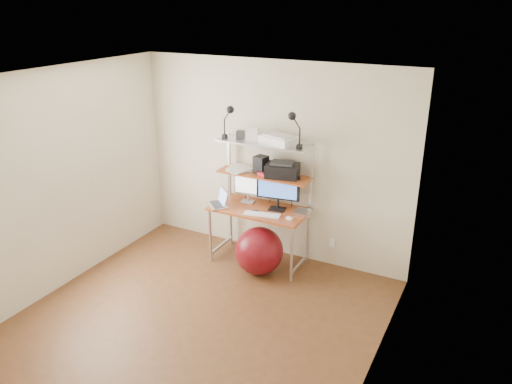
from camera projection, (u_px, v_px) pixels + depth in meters
room at (191, 212)px, 4.77m from camera, size 3.60×3.60×3.60m
computer_desk at (261, 190)px, 6.12m from camera, size 1.20×0.60×1.57m
wall_outlet at (332, 243)px, 6.23m from camera, size 0.08×0.01×0.12m
monitor_silver at (248, 186)px, 6.27m from camera, size 0.37×0.15×0.41m
monitor_black at (278, 189)px, 6.03m from camera, size 0.54×0.18×0.54m
laptop at (220, 202)px, 6.23m from camera, size 0.39×0.38×0.27m
keyboard at (262, 214)px, 5.96m from camera, size 0.46×0.21×0.01m
mouse at (289, 218)px, 5.84m from camera, size 0.09×0.07×0.02m
mac_mini at (303, 212)px, 5.99m from camera, size 0.22×0.22×0.04m
phone at (255, 213)px, 6.01m from camera, size 0.11×0.15×0.01m
printer at (282, 170)px, 5.97m from camera, size 0.44×0.34×0.19m
nas_cube at (261, 165)px, 6.10m from camera, size 0.17×0.17×0.22m
red_box at (265, 174)px, 6.02m from camera, size 0.18×0.14×0.04m
scanner at (278, 139)px, 5.88m from camera, size 0.47×0.37×0.11m
box_white at (253, 134)px, 6.00m from camera, size 0.16×0.15×0.16m
box_grey at (240, 135)px, 6.11m from camera, size 0.12×0.12×0.09m
clip_lamp_left at (229, 115)px, 5.98m from camera, size 0.16×0.09×0.41m
clip_lamp_right at (294, 122)px, 5.61m from camera, size 0.17×0.09×0.42m
exercise_ball at (259, 251)px, 6.05m from camera, size 0.59×0.59×0.59m
paper_stack at (238, 169)px, 6.25m from camera, size 0.38×0.41×0.02m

